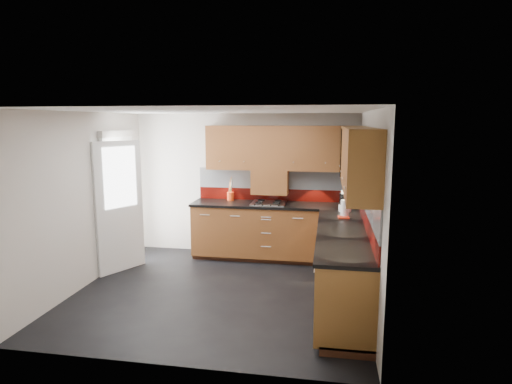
% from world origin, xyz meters
% --- Properties ---
extents(room, '(4.00, 3.80, 2.64)m').
position_xyz_m(room, '(0.00, 0.00, 1.50)').
color(room, black).
extents(base_cabinets, '(2.70, 3.20, 0.95)m').
position_xyz_m(base_cabinets, '(1.07, 0.72, 0.44)').
color(base_cabinets, '#603215').
rests_on(base_cabinets, room).
extents(countertop, '(2.72, 3.22, 0.04)m').
position_xyz_m(countertop, '(1.05, 0.70, 0.92)').
color(countertop, black).
rests_on(countertop, base_cabinets).
extents(backsplash, '(2.70, 3.20, 0.54)m').
position_xyz_m(backsplash, '(1.28, 0.93, 1.21)').
color(backsplash, maroon).
rests_on(backsplash, countertop).
extents(upper_cabinets, '(2.50, 3.20, 0.72)m').
position_xyz_m(upper_cabinets, '(1.23, 0.78, 1.84)').
color(upper_cabinets, '#603215').
rests_on(upper_cabinets, room).
extents(extractor_hood, '(0.60, 0.33, 0.40)m').
position_xyz_m(extractor_hood, '(0.45, 1.64, 1.28)').
color(extractor_hood, '#603215').
rests_on(extractor_hood, room).
extents(glass_cabinet, '(0.32, 0.80, 0.66)m').
position_xyz_m(glass_cabinet, '(1.71, 1.07, 1.87)').
color(glass_cabinet, black).
rests_on(glass_cabinet, room).
extents(back_door, '(0.42, 1.19, 2.04)m').
position_xyz_m(back_door, '(-1.78, 0.75, 1.03)').
color(back_door, white).
rests_on(back_door, room).
extents(gas_hob, '(0.55, 0.49, 0.04)m').
position_xyz_m(gas_hob, '(0.45, 1.47, 0.95)').
color(gas_hob, silver).
rests_on(gas_hob, countertop).
extents(utensil_pot, '(0.12, 0.12, 0.41)m').
position_xyz_m(utensil_pot, '(-0.23, 1.65, 1.03)').
color(utensil_pot, '#E24115').
rests_on(utensil_pot, countertop).
extents(toaster, '(0.27, 0.19, 0.18)m').
position_xyz_m(toaster, '(1.75, 1.63, 1.03)').
color(toaster, silver).
rests_on(toaster, countertop).
extents(food_processor, '(0.19, 0.19, 0.31)m').
position_xyz_m(food_processor, '(1.66, 1.08, 1.08)').
color(food_processor, white).
rests_on(food_processor, countertop).
extents(paper_towel, '(0.12, 0.12, 0.24)m').
position_xyz_m(paper_towel, '(1.64, 0.72, 1.06)').
color(paper_towel, white).
rests_on(paper_towel, countertop).
extents(orange_cloth, '(0.16, 0.14, 0.02)m').
position_xyz_m(orange_cloth, '(1.63, 0.62, 0.95)').
color(orange_cloth, '#F5391B').
rests_on(orange_cloth, countertop).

